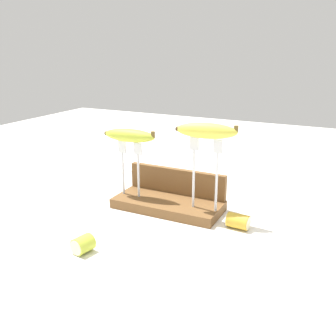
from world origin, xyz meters
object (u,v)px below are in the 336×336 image
fork_stand_left (130,163)px  fork_fallen_near (132,173)px  banana_chunk_near (83,244)px  banana_raised_right (206,131)px  banana_chunk_far (239,221)px  fork_fallen_far (148,162)px  banana_raised_left (129,135)px  fork_stand_right (205,168)px

fork_stand_left → fork_fallen_near: fork_stand_left is taller
fork_fallen_near → banana_chunk_near: (0.20, -0.55, 0.02)m
banana_raised_right → banana_chunk_far: 0.26m
fork_fallen_far → banana_chunk_near: (0.22, -0.72, 0.02)m
banana_raised_right → banana_chunk_near: bearing=-121.5°
banana_raised_left → fork_fallen_far: 0.49m
banana_chunk_near → fork_fallen_near: bearing=110.1°
banana_raised_right → banana_raised_left: bearing=180.0°
fork_stand_right → banana_chunk_far: bearing=-10.2°
fork_fallen_near → banana_raised_left: bearing=-58.6°
fork_stand_left → banana_raised_right: 0.27m
banana_raised_left → banana_chunk_near: size_ratio=3.17×
banana_chunk_far → fork_fallen_far: bearing=140.1°
banana_chunk_near → banana_raised_right: bearing=58.5°
banana_raised_left → banana_chunk_far: bearing=-3.2°
fork_stand_left → banana_raised_left: (-0.00, -0.00, 0.09)m
fork_fallen_far → fork_stand_left: bearing=-67.7°
fork_fallen_near → fork_fallen_far: same height
fork_fallen_near → banana_chunk_far: size_ratio=2.25×
banana_raised_right → fork_fallen_near: size_ratio=1.23×
fork_stand_right → fork_fallen_far: bearing=134.8°
fork_fallen_far → banana_chunk_near: bearing=-72.9°
fork_stand_right → banana_raised_left: banana_raised_left is taller
fork_stand_left → fork_fallen_near: size_ratio=1.21×
fork_stand_left → fork_fallen_far: 0.46m
fork_stand_left → banana_raised_left: 0.09m
fork_fallen_far → banana_chunk_near: 0.75m
banana_chunk_near → banana_raised_left: bearing=99.7°
fork_fallen_near → banana_chunk_far: 0.56m
fork_stand_left → fork_fallen_near: bearing=121.4°
fork_fallen_far → banana_raised_right: bearing=-45.2°
fork_fallen_near → banana_chunk_far: bearing=-28.1°
banana_chunk_near → banana_chunk_far: (0.29, 0.29, -0.00)m
fork_stand_left → fork_stand_right: (0.24, 0.00, 0.02)m
banana_raised_left → banana_raised_right: size_ratio=0.98×
banana_raised_right → banana_chunk_far: bearing=-10.2°
fork_stand_right → banana_raised_left: (-0.24, -0.00, 0.07)m
banana_raised_right → fork_fallen_near: bearing=147.7°
fork_stand_right → fork_fallen_near: 0.48m
banana_chunk_far → banana_raised_left: bearing=176.8°
banana_raised_left → banana_raised_right: (0.24, -0.00, 0.04)m
fork_stand_right → banana_chunk_far: (0.11, -0.02, -0.13)m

